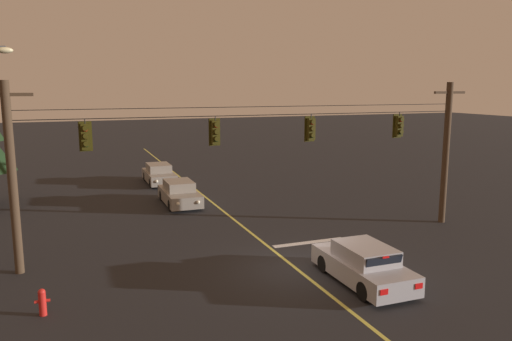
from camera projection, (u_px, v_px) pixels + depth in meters
name	position (u px, v px, depth m)	size (l,w,h in m)	color
ground_plane	(296.00, 268.00, 18.57)	(180.00, 180.00, 0.00)	black
lane_centre_stripe	(224.00, 211.00, 27.08)	(0.14, 60.00, 0.01)	#D1C64C
stop_bar_paint	(309.00, 242.00, 21.67)	(3.40, 0.36, 0.01)	silver
signal_span_assembly	(264.00, 161.00, 20.94)	(21.24, 0.32, 7.01)	#423021
traffic_light_leftmost	(86.00, 137.00, 18.19)	(0.48, 0.41, 1.22)	black
traffic_light_left_inner	(216.00, 132.00, 19.95)	(0.48, 0.41, 1.22)	black
traffic_light_centre	(311.00, 129.00, 21.48)	(0.48, 0.41, 1.22)	black
traffic_light_right_inner	(399.00, 126.00, 23.12)	(0.48, 0.41, 1.22)	black
car_waiting_near_lane	(363.00, 265.00, 17.13)	(1.80, 4.33, 1.39)	#A5A5AD
car_oncoming_lead	(180.00, 194.00, 28.60)	(1.80, 4.42, 1.39)	gray
car_oncoming_trailing	(159.00, 174.00, 34.91)	(1.80, 4.42, 1.39)	gray
fire_hydrant	(42.00, 301.00, 14.68)	(0.44, 0.22, 0.84)	red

